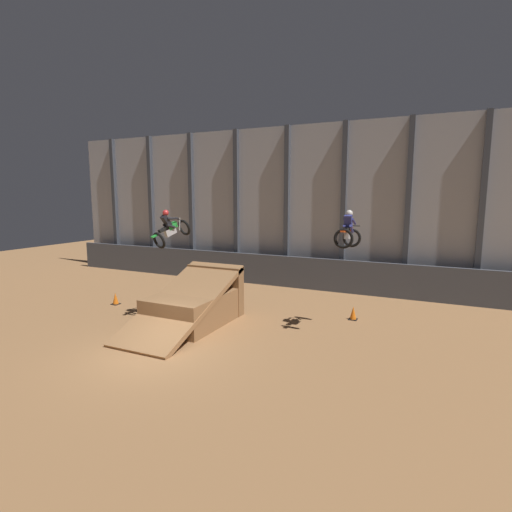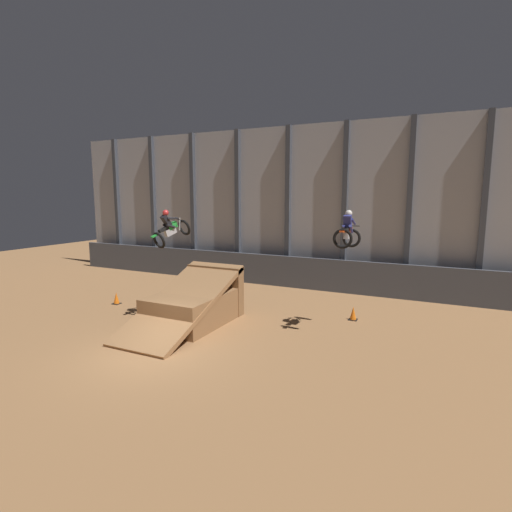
{
  "view_description": "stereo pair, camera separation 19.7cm",
  "coord_description": "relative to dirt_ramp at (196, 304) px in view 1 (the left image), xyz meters",
  "views": [
    {
      "loc": [
        8.55,
        -10.09,
        5.31
      ],
      "look_at": [
        1.01,
        5.83,
        2.64
      ],
      "focal_mm": 28.0,
      "sensor_mm": 36.0,
      "label": 1
    },
    {
      "loc": [
        8.72,
        -10.01,
        5.31
      ],
      "look_at": [
        1.01,
        5.83,
        2.64
      ],
      "focal_mm": 28.0,
      "sensor_mm": 36.0,
      "label": 2
    }
  ],
  "objects": [
    {
      "name": "lower_barrier",
      "position": [
        0.75,
        7.83,
        0.13
      ],
      "size": [
        31.36,
        0.2,
        1.83
      ],
      "color": "#474C56",
      "rests_on": "ground_plane"
    },
    {
      "name": "rider_bike_right_air",
      "position": [
        6.01,
        1.42,
        3.16
      ],
      "size": [
        0.74,
        1.74,
        1.5
      ],
      "rotation": [
        -0.08,
        0.0,
        -0.01
      ],
      "color": "black"
    },
    {
      "name": "ground_plane",
      "position": [
        0.75,
        -3.57,
        -0.78
      ],
      "size": [
        60.0,
        60.0,
        0.0
      ],
      "primitive_type": "plane",
      "color": "#996B42"
    },
    {
      "name": "dirt_ramp",
      "position": [
        0.0,
        0.0,
        0.0
      ],
      "size": [
        2.69,
        5.7,
        2.34
      ],
      "color": "olive",
      "rests_on": "ground_plane"
    },
    {
      "name": "traffic_cone_arena_edge",
      "position": [
        5.96,
        3.18,
        -0.5
      ],
      "size": [
        0.36,
        0.36,
        0.58
      ],
      "color": "black",
      "rests_on": "ground_plane"
    },
    {
      "name": "arena_back_wall",
      "position": [
        0.75,
        8.79,
        3.88
      ],
      "size": [
        32.0,
        0.4,
        9.33
      ],
      "color": "#A3A8B2",
      "rests_on": "ground_plane"
    },
    {
      "name": "traffic_cone_near_ramp",
      "position": [
        -5.14,
        0.63,
        -0.5
      ],
      "size": [
        0.36,
        0.36,
        0.58
      ],
      "color": "black",
      "rests_on": "ground_plane"
    },
    {
      "name": "rider_bike_left_air",
      "position": [
        -1.18,
        -0.03,
        3.13
      ],
      "size": [
        1.16,
        1.9,
        1.65
      ],
      "rotation": [
        0.33,
        0.0,
        -0.28
      ],
      "color": "black"
    }
  ]
}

